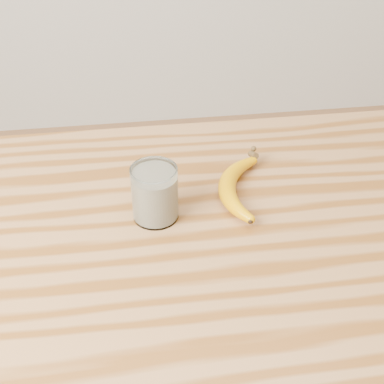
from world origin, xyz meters
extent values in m
cube|color=#99673B|center=(0.00, 0.00, 0.88)|extent=(1.20, 0.80, 0.04)
cylinder|color=brown|center=(0.54, 0.34, 0.43)|extent=(0.06, 0.06, 0.86)
cylinder|color=white|center=(-0.08, 0.06, 0.95)|extent=(0.09, 0.09, 0.11)
torus|color=white|center=(-0.08, 0.06, 1.01)|extent=(0.09, 0.09, 0.00)
cylinder|color=beige|center=(-0.08, 0.06, 0.95)|extent=(0.08, 0.08, 0.09)
camera|label=1|loc=(-0.12, -0.72, 1.55)|focal=50.00mm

